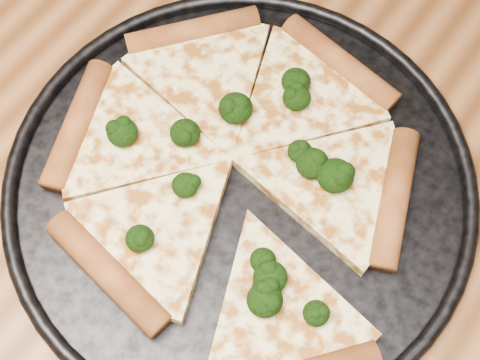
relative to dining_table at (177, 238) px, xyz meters
The scene contains 4 objects.
dining_table is the anchor object (origin of this frame).
pizza_pan 0.12m from the dining_table, 47.82° to the left, with size 0.41×0.41×0.02m.
pizza 0.12m from the dining_table, 58.49° to the left, with size 0.37×0.34×0.02m.
broccoli_florets 0.14m from the dining_table, 41.50° to the left, with size 0.25×0.22×0.02m.
Camera 1 is at (0.19, -0.16, 1.31)m, focal length 52.63 mm.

